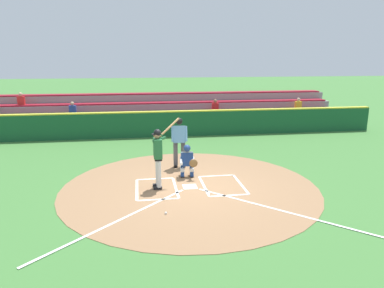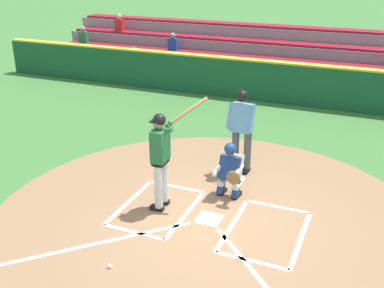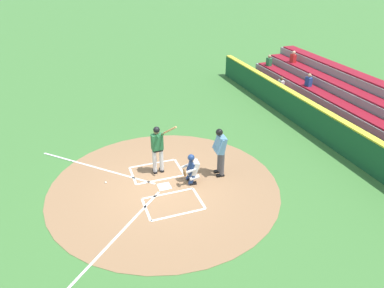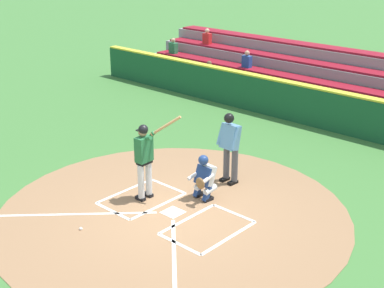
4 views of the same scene
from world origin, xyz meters
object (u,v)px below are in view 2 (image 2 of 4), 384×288
object	(u,v)px
batter	(161,154)
plate_umpire	(242,126)
catcher	(231,169)
baseball	(110,266)

from	to	relation	value
batter	plate_umpire	world-z (taller)	batter
batter	catcher	size ratio (longest dim) A/B	1.88
baseball	catcher	bearing A→B (deg)	-108.47
batter	plate_umpire	distance (m)	2.24
catcher	batter	bearing A→B (deg)	41.92
plate_umpire	baseball	world-z (taller)	plate_umpire
catcher	baseball	distance (m)	3.10
plate_umpire	baseball	xyz separation A→B (m)	(0.82, 4.02, -1.04)
catcher	plate_umpire	size ratio (longest dim) A/B	0.61
plate_umpire	catcher	bearing A→B (deg)	97.18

